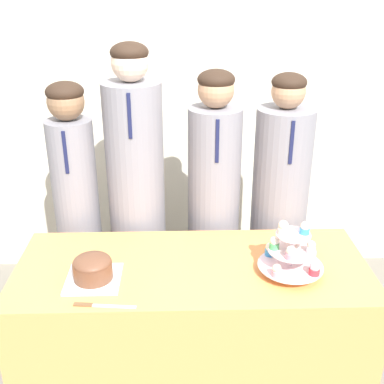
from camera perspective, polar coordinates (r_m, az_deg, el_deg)
The scene contains 9 objects.
wall_back at distance 3.17m, azimuth -0.69°, elevation 13.25°, with size 9.00×0.06×2.70m.
table at distance 2.42m, azimuth 0.04°, elevation -16.21°, with size 1.59×0.65×0.75m.
round_cake at distance 2.11m, azimuth -11.69°, elevation -8.86°, with size 0.23×0.23×0.12m.
cake_knife at distance 2.00m, azimuth -11.52°, elevation -13.03°, with size 0.25×0.04×0.01m.
cupcake_stand at distance 2.13m, azimuth 11.71°, elevation -6.86°, with size 0.28×0.28×0.26m.
student_0 at distance 2.72m, azimuth -13.33°, elevation -3.03°, with size 0.24×0.25×1.48m.
student_1 at distance 2.65m, azimuth -6.51°, elevation -1.80°, with size 0.30×0.31×1.67m.
student_2 at distance 2.67m, azimuth 2.56°, elevation -2.80°, with size 0.28×0.29×1.54m.
student_3 at distance 2.73m, azimuth 10.17°, elevation -3.06°, with size 0.31×0.31×1.52m.
Camera 1 is at (-0.06, -1.52, 1.94)m, focal length 45.00 mm.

